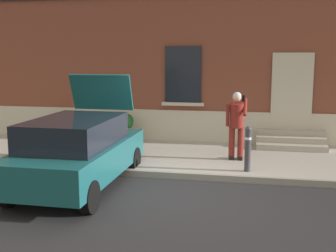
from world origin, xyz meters
TOP-DOWN VIEW (x-y plane):
  - ground_plane at (0.00, 0.00)m, footprint 80.00×80.00m
  - sidewalk at (0.00, 2.80)m, footprint 24.00×3.60m
  - curb_edge at (0.00, 0.94)m, footprint 24.00×0.12m
  - building_facade at (0.01, 5.29)m, footprint 24.00×1.52m
  - entrance_stoop at (2.73, 4.23)m, footprint 1.94×0.96m
  - hatchback_car_teal at (-1.95, -0.08)m, footprint 1.82×4.08m
  - bollard_near_person at (1.55, 1.35)m, footprint 0.15×0.15m
  - person_on_phone at (1.24, 2.36)m, footprint 0.51×0.52m
  - planter_olive at (-4.32, 4.05)m, footprint 0.44×0.44m
  - planter_charcoal at (-2.16, 4.18)m, footprint 0.44×0.44m

SIDE VIEW (x-z plane):
  - ground_plane at x=0.00m, z-range 0.00..0.00m
  - sidewalk at x=0.00m, z-range 0.00..0.15m
  - curb_edge at x=0.00m, z-range 0.00..0.15m
  - entrance_stoop at x=2.73m, z-range 0.10..0.58m
  - planter_olive at x=-4.32m, z-range 0.18..1.04m
  - planter_charcoal at x=-2.16m, z-range 0.18..1.04m
  - bollard_near_person at x=1.55m, z-range 0.19..1.24m
  - hatchback_car_teal at x=-1.95m, z-range -0.37..1.97m
  - person_on_phone at x=1.24m, z-range 0.28..2.02m
  - building_facade at x=0.01m, z-range -0.02..7.48m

